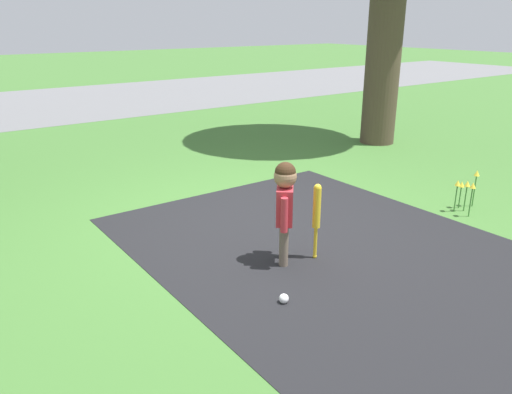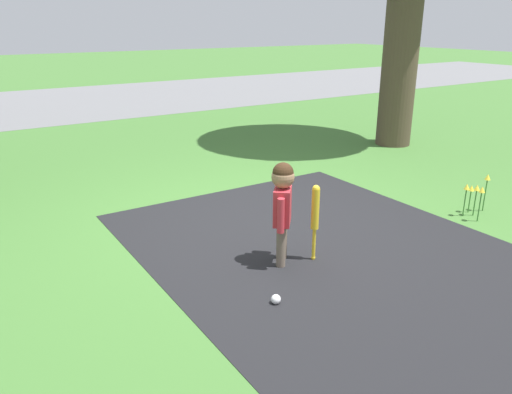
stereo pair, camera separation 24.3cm
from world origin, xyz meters
name	(u,v)px [view 2 (the right image)]	position (x,y,z in m)	size (l,w,h in m)	color
ground_plane	(252,221)	(0.00, 0.00, 0.00)	(60.00, 60.00, 0.00)	#3D6B2D
driveway_strip	(485,337)	(0.21, -2.50, 0.00)	(3.03, 7.00, 0.01)	black
street_strip	(55,103)	(0.00, 9.19, 0.00)	(40.00, 6.00, 0.01)	slate
child	(283,199)	(-0.28, -0.91, 0.57)	(0.26, 0.29, 0.88)	#6B5B4C
baseball_bat	(315,212)	(-0.02, -1.02, 0.44)	(0.07, 0.07, 0.68)	yellow
sports_ball	(276,299)	(-0.70, -1.43, 0.04)	(0.07, 0.07, 0.07)	white
flower_bed	(477,188)	(2.06, -1.12, 0.30)	(0.37, 0.27, 0.41)	#38702D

